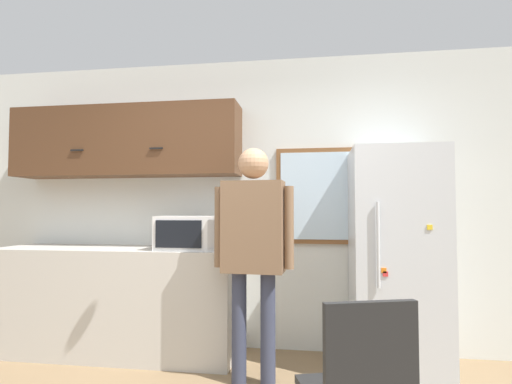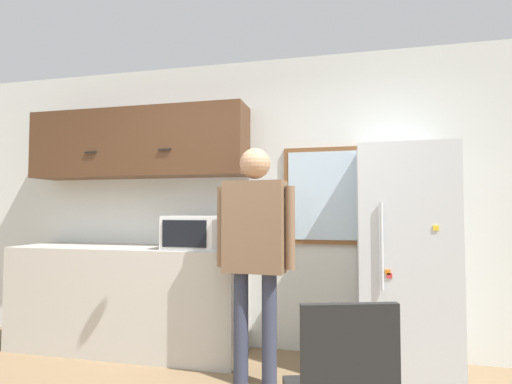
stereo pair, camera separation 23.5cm
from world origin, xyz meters
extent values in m
cube|color=silver|center=(0.00, 2.03, 1.35)|extent=(6.00, 0.06, 2.70)
cube|color=#BCB7AD|center=(-1.12, 1.69, 0.47)|extent=(2.16, 0.63, 0.93)
cube|color=#51331E|center=(-1.12, 1.82, 1.91)|extent=(2.16, 0.37, 0.65)
cube|color=black|center=(-1.50, 1.62, 1.82)|extent=(0.12, 0.01, 0.01)
cube|color=black|center=(-0.74, 1.62, 1.82)|extent=(0.12, 0.01, 0.01)
cube|color=white|center=(-0.41, 1.62, 1.08)|extent=(0.55, 0.36, 0.29)
cube|color=black|center=(-0.46, 1.43, 1.08)|extent=(0.39, 0.01, 0.22)
cube|color=#B2B2B2|center=(-0.18, 1.43, 1.08)|extent=(0.08, 0.01, 0.23)
cylinder|color=#33384C|center=(0.08, 1.24, 0.41)|extent=(0.11, 0.11, 0.82)
cylinder|color=#33384C|center=(0.29, 1.23, 0.41)|extent=(0.11, 0.11, 0.82)
cube|color=brown|center=(0.18, 1.24, 1.15)|extent=(0.46, 0.24, 0.67)
sphere|color=tan|center=(0.18, 1.24, 1.62)|extent=(0.23, 0.23, 0.23)
cylinder|color=brown|center=(-0.08, 1.25, 1.15)|extent=(0.07, 0.07, 0.60)
cylinder|color=brown|center=(0.45, 1.22, 1.15)|extent=(0.07, 0.07, 0.60)
cube|color=silver|center=(1.28, 1.65, 0.88)|extent=(0.70, 0.68, 1.77)
cylinder|color=silver|center=(1.09, 1.29, 1.02)|extent=(0.02, 0.02, 0.62)
cube|color=yellow|center=(1.45, 1.31, 1.15)|extent=(0.04, 0.01, 0.04)
cube|color=red|center=(1.14, 1.31, 0.81)|extent=(0.04, 0.01, 0.04)
cube|color=orange|center=(1.13, 1.31, 0.84)|extent=(0.04, 0.01, 0.04)
cube|color=black|center=(0.87, 0.05, 0.66)|extent=(0.40, 0.16, 0.46)
cube|color=brown|center=(0.66, 1.99, 1.40)|extent=(0.74, 0.04, 0.88)
cube|color=silver|center=(0.66, 1.97, 1.40)|extent=(0.66, 0.01, 0.80)
camera|label=1|loc=(0.64, -1.70, 1.27)|focal=28.00mm
camera|label=2|loc=(0.87, -1.65, 1.27)|focal=28.00mm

